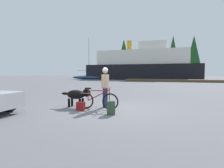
{
  "coord_description": "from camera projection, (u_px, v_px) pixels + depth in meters",
  "views": [
    {
      "loc": [
        2.31,
        -6.69,
        1.46
      ],
      "look_at": [
        -0.37,
        1.68,
        0.91
      ],
      "focal_mm": 28.15,
      "sensor_mm": 36.0,
      "label": 1
    }
  ],
  "objects": [
    {
      "name": "backpack",
      "position": [
        111.0,
        108.0,
        6.19
      ],
      "size": [
        0.34,
        0.29,
        0.48
      ],
      "primitive_type": "cube",
      "rotation": [
        0.0,
        0.0,
        0.39
      ],
      "color": "#334C33",
      "rests_on": "ground_plane"
    },
    {
      "name": "dock_pier",
      "position": [
        171.0,
        81.0,
        29.63
      ],
      "size": [
        15.36,
        2.3,
        0.4
      ],
      "primitive_type": "cube",
      "color": "brown",
      "rests_on": "ground_plane"
    },
    {
      "name": "bicycle",
      "position": [
        97.0,
        100.0,
        7.06
      ],
      "size": [
        1.73,
        0.44,
        0.89
      ],
      "color": "black",
      "rests_on": "ground_plane"
    },
    {
      "name": "dog",
      "position": [
        78.0,
        95.0,
        7.48
      ],
      "size": [
        1.37,
        0.46,
        0.81
      ],
      "color": "black",
      "rests_on": "ground_plane"
    },
    {
      "name": "pine_tree_center",
      "position": [
        173.0,
        52.0,
        52.43
      ],
      "size": [
        3.92,
        3.92,
        12.61
      ],
      "color": "#4C331E",
      "rests_on": "ground_plane"
    },
    {
      "name": "person_cyclist",
      "position": [
        105.0,
        83.0,
        7.48
      ],
      "size": [
        0.32,
        0.53,
        1.71
      ],
      "color": "navy",
      "rests_on": "ground_plane"
    },
    {
      "name": "ferry_boat",
      "position": [
        142.0,
        66.0,
        40.16
      ],
      "size": [
        24.73,
        7.2,
        8.95
      ],
      "color": "black",
      "rests_on": "ground_plane"
    },
    {
      "name": "pine_tree_far_right",
      "position": [
        194.0,
        52.0,
        48.67
      ],
      "size": [
        4.14,
        4.14,
        11.88
      ],
      "color": "#4C331E",
      "rests_on": "ground_plane"
    },
    {
      "name": "handbag_pannier",
      "position": [
        81.0,
        106.0,
        6.87
      ],
      "size": [
        0.33,
        0.19,
        0.33
      ],
      "primitive_type": "cube",
      "rotation": [
        0.0,
        0.0,
        0.04
      ],
      "color": "maroon",
      "rests_on": "ground_plane"
    },
    {
      "name": "ground_plane",
      "position": [
        108.0,
        109.0,
        7.15
      ],
      "size": [
        160.0,
        160.0,
        0.0
      ],
      "primitive_type": "plane",
      "color": "slate"
    },
    {
      "name": "sailboat_moored",
      "position": [
        89.0,
        77.0,
        41.47
      ],
      "size": [
        8.71,
        2.44,
        9.57
      ],
      "color": "navy",
      "rests_on": "ground_plane"
    },
    {
      "name": "pine_tree_far_left",
      "position": [
        124.0,
        53.0,
        54.81
      ],
      "size": [
        4.23,
        4.23,
        11.96
      ],
      "color": "#4C331E",
      "rests_on": "ground_plane"
    }
  ]
}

